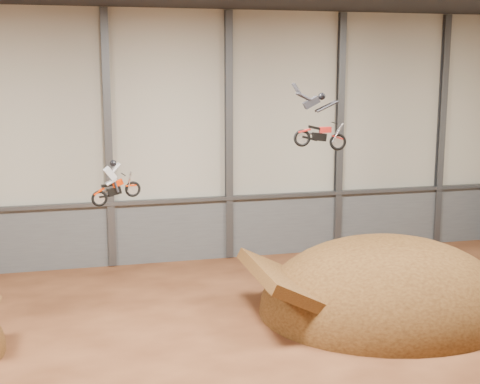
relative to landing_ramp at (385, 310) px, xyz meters
name	(u,v)px	position (x,y,z in m)	size (l,w,h in m)	color
floor	(234,376)	(-8.25, -4.74, 0.00)	(40.00, 40.00, 0.00)	#4E2714
back_wall	(169,139)	(-8.25, 10.26, 7.00)	(40.00, 0.10, 14.00)	#BBB7A6
lower_band_back	(171,231)	(-8.25, 10.16, 1.75)	(39.80, 0.18, 3.50)	#5C5F64
steel_rail	(171,201)	(-8.25, 10.01, 3.55)	(39.80, 0.35, 0.20)	#47494F
steel_column_2	(108,141)	(-11.58, 10.06, 7.00)	(0.40, 0.36, 13.90)	#47494F
steel_column_3	(229,137)	(-4.92, 10.06, 7.00)	(0.40, 0.36, 13.90)	#47494F
steel_column_4	(339,135)	(1.75, 10.06, 7.00)	(0.40, 0.36, 13.90)	#47494F
steel_column_5	(441,132)	(8.42, 10.06, 7.00)	(0.40, 0.36, 13.90)	#47494F
landing_ramp	(385,310)	(0.00, 0.00, 0.00)	(11.64, 10.30, 6.72)	#3E240F
fmx_rider_a	(117,179)	(-11.75, 1.22, 6.35)	(2.08, 0.79, 1.89)	#E62F00
fmx_rider_b	(320,118)	(-3.95, -1.46, 8.92)	(2.86, 0.82, 2.45)	red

